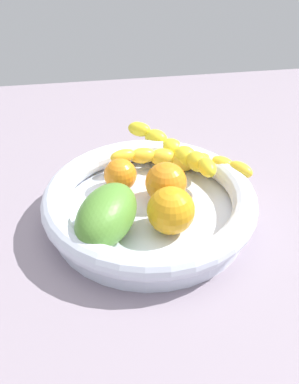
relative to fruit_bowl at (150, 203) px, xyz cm
name	(u,v)px	position (x,y,z in cm)	size (l,w,h in cm)	color
kitchen_counter	(150,226)	(0.00, 0.00, -4.62)	(120.00, 120.00, 3.00)	gray
fruit_bowl	(150,203)	(0.00, 0.00, 0.00)	(32.17, 32.17, 6.01)	white
banana_draped_left	(182,161)	(-6.97, -8.68, 1.63)	(22.58, 11.76, 4.52)	yellow
banana_draped_right	(176,150)	(-6.36, -11.00, 2.31)	(12.61, 18.94, 5.05)	yellow
orange_front	(171,210)	(-2.13, 5.30, 2.49)	(6.76, 6.76, 6.76)	orange
orange_mid_left	(120,175)	(3.75, -5.88, 1.74)	(5.26, 5.26, 5.26)	orange
orange_mid_right	(166,183)	(-2.83, -1.68, 2.31)	(6.41, 6.41, 6.41)	orange
mango_green	(107,215)	(6.75, 5.09, 2.63)	(12.41, 7.43, 7.04)	#538C32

